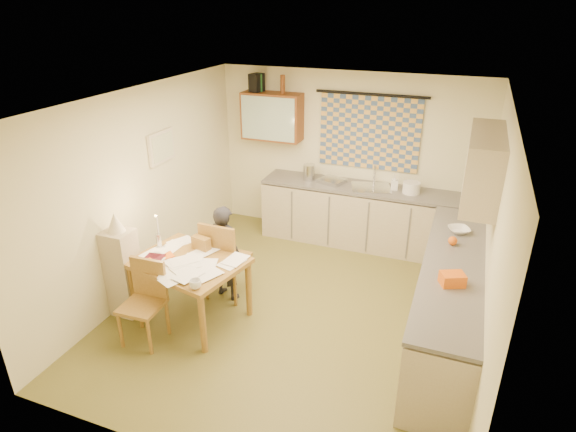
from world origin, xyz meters
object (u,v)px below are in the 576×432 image
at_px(stove, 439,364).
at_px(counter_back, 372,218).
at_px(chair_far, 227,272).
at_px(shelf_stand, 123,273).
at_px(counter_right, 448,301).
at_px(person, 225,253).
at_px(dining_table, 191,289).

bearing_deg(stove, counter_back, 113.00).
bearing_deg(stove, chair_far, 160.87).
bearing_deg(shelf_stand, counter_right, 14.06).
bearing_deg(shelf_stand, person, 37.70).
height_order(counter_back, dining_table, counter_back).
bearing_deg(chair_far, stove, 162.09).
distance_m(stove, dining_table, 2.79).
bearing_deg(dining_table, person, 84.13).
height_order(counter_back, shelf_stand, shelf_stand).
bearing_deg(dining_table, shelf_stand, -154.32).
distance_m(dining_table, shelf_stand, 0.80).
bearing_deg(person, chair_far, -74.67).
bearing_deg(counter_back, counter_right, -56.27).
bearing_deg(counter_right, dining_table, -165.85).
distance_m(counter_back, person, 2.42).
distance_m(counter_right, chair_far, 2.61).
bearing_deg(counter_back, chair_far, -125.18).
distance_m(counter_back, chair_far, 2.40).
distance_m(counter_right, stove, 1.04).
bearing_deg(person, counter_back, -110.84).
height_order(stove, person, person).
height_order(counter_right, person, person).
relative_size(counter_back, counter_right, 1.12).
height_order(counter_back, counter_right, same).
xyz_separation_m(counter_back, person, (-1.38, -1.98, 0.16)).
bearing_deg(stove, counter_right, 90.00).
bearing_deg(shelf_stand, chair_far, 38.38).
distance_m(counter_right, dining_table, 2.86).
bearing_deg(counter_right, chair_far, -176.89).
xyz_separation_m(counter_right, chair_far, (-2.60, -0.14, -0.13)).
bearing_deg(shelf_stand, stove, -2.53).
xyz_separation_m(counter_back, counter_right, (1.22, -1.82, -0.00)).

